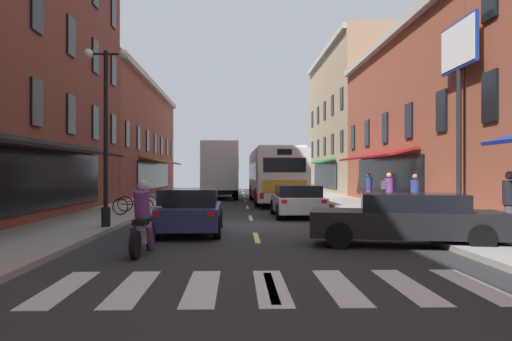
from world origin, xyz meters
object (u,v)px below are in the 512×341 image
motorcycle_rider (143,223)px  street_lamp_twin (106,128)px  billboard_sign (459,69)px  pedestrian_near (388,191)px  sedan_rear (297,201)px  pedestrian_rear (369,188)px  pedestrian_mid (415,193)px  box_truck (219,170)px  bicycle_mid (138,203)px  sedan_near (407,219)px  pedestrian_far (510,203)px  sedan_far (190,211)px  sedan_mid (219,185)px  transit_bus (274,175)px  bicycle_near (133,206)px

motorcycle_rider → street_lamp_twin: size_ratio=0.37×
billboard_sign → pedestrian_near: (-1.19, 4.43, -4.36)m
sedan_rear → pedestrian_rear: 8.64m
pedestrian_near → pedestrian_mid: pedestrian_near is taller
box_truck → bicycle_mid: size_ratio=4.29×
sedan_near → sedan_rear: sedan_rear is taller
sedan_rear → bicycle_mid: (-6.77, 1.61, -0.17)m
billboard_sign → pedestrian_far: 6.02m
box_truck → sedan_rear: 15.66m
sedan_far → motorcycle_rider: 4.20m
sedan_rear → pedestrian_far: pedestrian_far is taller
billboard_sign → pedestrian_rear: (-0.41, 10.99, -4.40)m
box_truck → sedan_mid: box_truck is taller
sedan_mid → transit_bus: bearing=-75.0°
transit_bus → sedan_mid: size_ratio=2.73×
pedestrian_rear → sedan_near: bearing=-48.8°
sedan_near → sedan_far: (-5.66, 2.95, 0.01)m
bicycle_near → bicycle_mid: 2.16m
sedan_rear → pedestrian_rear: (4.72, 7.23, 0.31)m
billboard_sign → sedan_far: size_ratio=1.57×
bicycle_mid → pedestrian_near: (10.71, -0.93, 0.52)m
box_truck → pedestrian_mid: size_ratio=4.44×
billboard_sign → pedestrian_far: bearing=-94.9°
transit_bus → bicycle_near: 12.23m
sedan_rear → motorcycle_rider: motorcycle_rider is taller
bicycle_near → motorcycle_rider: bearing=-77.9°
transit_bus → pedestrian_mid: bearing=-63.3°
sedan_near → pedestrian_near: size_ratio=2.93×
sedan_rear → pedestrian_rear: pedestrian_rear is taller
transit_bus → pedestrian_near: transit_bus is taller
sedan_rear → bicycle_mid: 6.96m
sedan_near → motorcycle_rider: motorcycle_rider is taller
pedestrian_far → pedestrian_rear: (-0.06, 15.12, -0.04)m
sedan_near → billboard_sign: bearing=55.8°
bicycle_mid → box_truck: bearing=77.2°
billboard_sign → transit_bus: 15.13m
bicycle_near → transit_bus: bearing=58.9°
sedan_rear → bicycle_near: bearing=-175.3°
transit_bus → sedan_near: size_ratio=2.49×
box_truck → pedestrian_near: 16.41m
bicycle_near → sedan_near: bearing=-44.4°
bicycle_near → pedestrian_far: (11.33, -7.35, 0.52)m
transit_bus → sedan_near: 18.71m
bicycle_mid → pedestrian_rear: bearing=26.1°
sedan_far → pedestrian_mid: 10.33m
sedan_rear → pedestrian_rear: bearing=56.9°
sedan_rear → motorcycle_rider: size_ratio=2.07×
sedan_mid → pedestrian_far: (8.74, -31.60, 0.29)m
box_truck → sedan_far: (-0.19, -20.91, -1.28)m
billboard_sign → motorcycle_rider: billboard_sign is taller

